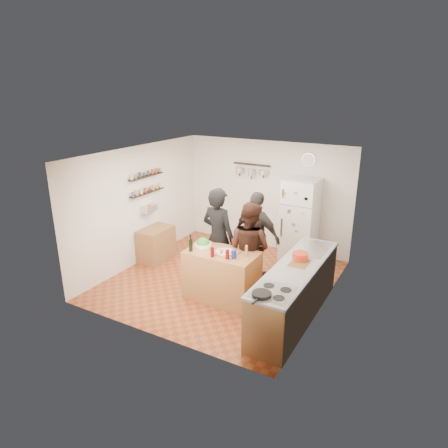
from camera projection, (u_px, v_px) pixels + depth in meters
The scene contains 26 objects.
room_shell at pixel (231, 215), 7.81m from camera, with size 4.20×4.20×4.20m.
prep_island at pixel (222, 276), 7.08m from camera, with size 1.25×0.72×0.91m, color olive.
pizza_board at pixel (225, 253), 6.88m from camera, with size 0.42×0.34×0.02m, color #955C36.
pizza at pixel (225, 252), 6.87m from camera, with size 0.34×0.34×0.02m, color beige.
salad_bowl at pixel (203, 245), 7.16m from camera, with size 0.30×0.30×0.06m, color white.
wine_bottle at pixel (191, 245), 6.95m from camera, with size 0.07×0.07×0.21m, color black.
wine_glass_near at pixel (212, 252), 6.73m from camera, with size 0.07×0.07×0.16m, color #4E060C.
wine_glass_far at pixel (227, 254), 6.64m from camera, with size 0.07×0.07×0.16m, color #5D080D.
pepper_mill at pixel (246, 252), 6.74m from camera, with size 0.05×0.05×0.16m, color #A67745.
salt_canister at pixel (234, 254), 6.67m from camera, with size 0.09×0.09×0.14m, color navy.
person_left at pixel (218, 237), 7.48m from camera, with size 0.70×0.46×1.91m, color black.
person_center at pixel (249, 248), 7.20m from camera, with size 0.84×0.66×1.74m, color black.
person_back at pixel (257, 236), 7.72m from camera, with size 1.04×0.43×1.77m, color #2D2A28.
counter_run at pixel (295, 293), 6.52m from camera, with size 0.63×2.63×0.90m, color #9E7042.
stove_top at pixel (274, 292), 5.59m from camera, with size 0.60×0.62×0.02m, color white.
skillet at pixel (262, 294), 5.46m from camera, with size 0.27×0.27×0.05m, color black.
sink at pixel (313, 249), 7.06m from camera, with size 0.50×0.80×0.03m, color silver.
cutting_board at pixel (299, 264), 6.47m from camera, with size 0.30×0.40×0.02m, color olive.
red_bowl at pixel (300, 256), 6.62m from camera, with size 0.27×0.27×0.11m, color red.
fridge at pixel (300, 220), 8.61m from camera, with size 0.70×0.68×1.80m, color white.
wall_clock at pixel (309, 160), 8.47m from camera, with size 0.30×0.30×0.03m, color silver.
spice_shelf_lower at pixel (147, 192), 8.47m from camera, with size 0.12×1.00×0.03m, color black.
spice_shelf_upper at pixel (146, 176), 8.36m from camera, with size 0.12×1.00×0.03m, color black.
produce_basket at pixel (149, 208), 8.57m from camera, with size 0.18×0.35×0.14m, color silver.
side_table at pixel (156, 244), 8.73m from camera, with size 0.50×0.80×0.73m, color olive.
pot_rack at pixel (252, 164), 9.07m from camera, with size 0.90×0.04×0.04m, color black.
Camera 1 is at (3.52, -6.16, 3.66)m, focal length 32.00 mm.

